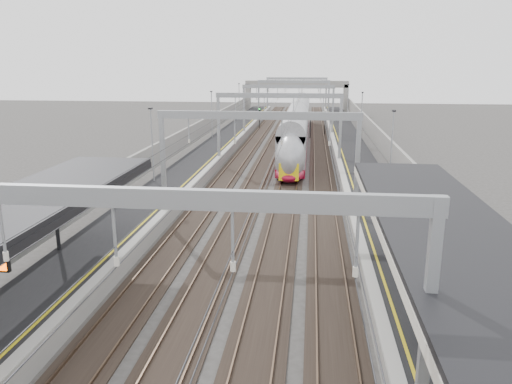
% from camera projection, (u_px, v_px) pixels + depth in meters
% --- Properties ---
extents(platform_left, '(4.00, 120.00, 1.00)m').
position_uv_depth(platform_left, '(209.00, 155.00, 56.05)').
color(platform_left, black).
rests_on(platform_left, ground).
extents(platform_right, '(4.00, 120.00, 1.00)m').
position_uv_depth(platform_right, '(353.00, 158.00, 54.35)').
color(platform_right, black).
rests_on(platform_right, ground).
extents(tracks, '(11.40, 140.00, 0.20)m').
position_uv_depth(tracks, '(280.00, 161.00, 55.31)').
color(tracks, black).
rests_on(tracks, ground).
extents(overhead_line, '(13.00, 140.00, 6.60)m').
position_uv_depth(overhead_line, '(284.00, 101.00, 60.15)').
color(overhead_line, '#909398').
rests_on(overhead_line, platform_left).
extents(canopy_right, '(4.40, 30.00, 4.24)m').
position_uv_depth(canopy_right, '(491.00, 283.00, 12.77)').
color(canopy_right, black).
rests_on(canopy_right, platform_right).
extents(overbridge, '(22.00, 2.20, 6.90)m').
position_uv_depth(overbridge, '(297.00, 88.00, 106.91)').
color(overbridge, gray).
rests_on(overbridge, ground).
extents(wall_left, '(0.30, 120.00, 3.20)m').
position_uv_depth(wall_left, '(181.00, 145.00, 56.12)').
color(wall_left, gray).
rests_on(wall_left, ground).
extents(wall_right, '(0.30, 120.00, 3.20)m').
position_uv_depth(wall_right, '(384.00, 149.00, 53.73)').
color(wall_right, gray).
rests_on(wall_right, ground).
extents(train, '(2.77, 50.43, 4.37)m').
position_uv_depth(train, '(297.00, 129.00, 65.79)').
color(train, maroon).
rests_on(train, ground).
extents(bench, '(0.88, 1.68, 0.84)m').
position_uv_depth(bench, '(440.00, 333.00, 17.19)').
color(bench, black).
rests_on(bench, platform_right).
extents(signal_green, '(0.32, 0.32, 3.48)m').
position_uv_depth(signal_green, '(259.00, 114.00, 81.97)').
color(signal_green, black).
rests_on(signal_green, ground).
extents(signal_red_near, '(0.32, 0.32, 3.48)m').
position_uv_depth(signal_red_near, '(310.00, 121.00, 71.98)').
color(signal_red_near, black).
rests_on(signal_red_near, ground).
extents(signal_red_far, '(0.32, 0.32, 3.48)m').
position_uv_depth(signal_red_far, '(325.00, 119.00, 75.13)').
color(signal_red_far, black).
rests_on(signal_red_far, ground).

